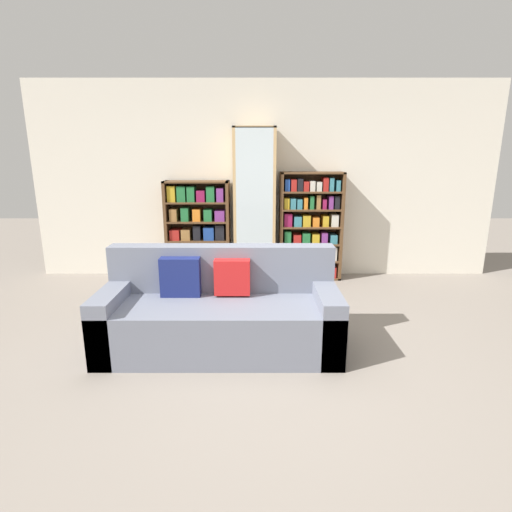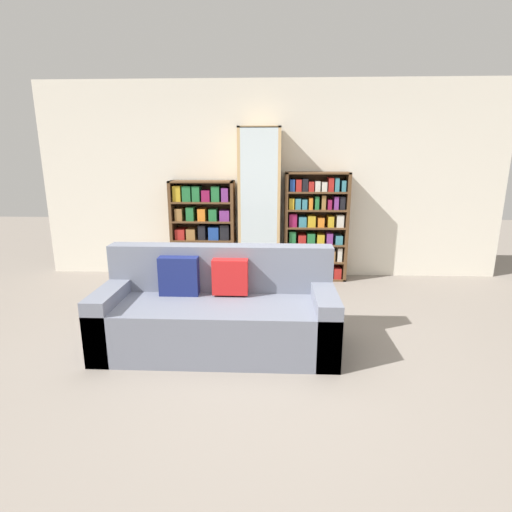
{
  "view_description": "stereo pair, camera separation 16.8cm",
  "coord_description": "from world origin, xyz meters",
  "px_view_note": "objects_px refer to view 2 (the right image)",
  "views": [
    {
      "loc": [
        -0.12,
        -2.95,
        1.72
      ],
      "look_at": [
        -0.14,
        1.44,
        0.6
      ],
      "focal_mm": 28.0,
      "sensor_mm": 36.0,
      "label": 1
    },
    {
      "loc": [
        0.05,
        -2.95,
        1.72
      ],
      "look_at": [
        -0.14,
        1.44,
        0.6
      ],
      "focal_mm": 28.0,
      "sensor_mm": 36.0,
      "label": 2
    }
  ],
  "objects_px": {
    "bookshelf_left": "(204,230)",
    "wine_bottle": "(282,278)",
    "display_cabinet": "(259,206)",
    "bookshelf_right": "(315,228)",
    "couch": "(218,314)"
  },
  "relations": [
    {
      "from": "bookshelf_left",
      "to": "bookshelf_right",
      "type": "relative_size",
      "value": 0.92
    },
    {
      "from": "bookshelf_right",
      "to": "wine_bottle",
      "type": "bearing_deg",
      "value": -132.41
    },
    {
      "from": "bookshelf_left",
      "to": "display_cabinet",
      "type": "bearing_deg",
      "value": -1.14
    },
    {
      "from": "display_cabinet",
      "to": "bookshelf_right",
      "type": "distance_m",
      "value": 0.83
    },
    {
      "from": "wine_bottle",
      "to": "couch",
      "type": "bearing_deg",
      "value": -110.79
    },
    {
      "from": "couch",
      "to": "bookshelf_right",
      "type": "height_order",
      "value": "bookshelf_right"
    },
    {
      "from": "couch",
      "to": "display_cabinet",
      "type": "xyz_separation_m",
      "value": [
        0.3,
        2.12,
        0.71
      ]
    },
    {
      "from": "bookshelf_left",
      "to": "display_cabinet",
      "type": "xyz_separation_m",
      "value": [
        0.79,
        -0.02,
        0.35
      ]
    },
    {
      "from": "bookshelf_left",
      "to": "wine_bottle",
      "type": "bearing_deg",
      "value": -24.33
    },
    {
      "from": "couch",
      "to": "bookshelf_left",
      "type": "distance_m",
      "value": 2.22
    },
    {
      "from": "couch",
      "to": "bookshelf_right",
      "type": "relative_size",
      "value": 1.41
    },
    {
      "from": "display_cabinet",
      "to": "bookshelf_left",
      "type": "bearing_deg",
      "value": 178.86
    },
    {
      "from": "couch",
      "to": "wine_bottle",
      "type": "distance_m",
      "value": 1.76
    },
    {
      "from": "display_cabinet",
      "to": "bookshelf_right",
      "type": "height_order",
      "value": "display_cabinet"
    },
    {
      "from": "couch",
      "to": "display_cabinet",
      "type": "distance_m",
      "value": 2.26
    }
  ]
}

